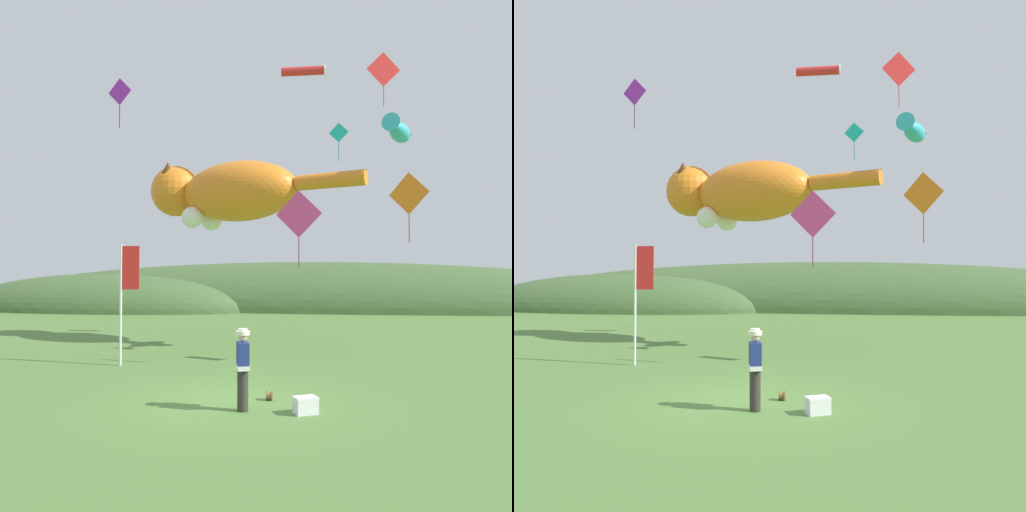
{
  "view_description": "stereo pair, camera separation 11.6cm",
  "coord_description": "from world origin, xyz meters",
  "views": [
    {
      "loc": [
        2.45,
        -11.4,
        3.01
      ],
      "look_at": [
        0.0,
        4.0,
        3.5
      ],
      "focal_mm": 35.0,
      "sensor_mm": 36.0,
      "label": 1
    },
    {
      "loc": [
        2.56,
        -11.38,
        3.01
      ],
      "look_at": [
        0.0,
        4.0,
        3.5
      ],
      "focal_mm": 35.0,
      "sensor_mm": 36.0,
      "label": 2
    }
  ],
  "objects": [
    {
      "name": "kite_diamond_teal",
      "position": [
        2.65,
        12.54,
        9.64
      ],
      "size": [
        0.93,
        0.22,
        1.85
      ],
      "color": "#19BFBF"
    },
    {
      "name": "kite_tube_streamer",
      "position": [
        1.19,
        9.28,
        11.42
      ],
      "size": [
        1.85,
        0.47,
        0.44
      ],
      "color": "red"
    },
    {
      "name": "picnic_cooler",
      "position": [
        1.81,
        -0.72,
        0.18
      ],
      "size": [
        0.58,
        0.52,
        0.36
      ],
      "color": "white",
      "rests_on": "ground"
    },
    {
      "name": "kite_fish_windsock",
      "position": [
        4.74,
        7.11,
        8.13
      ],
      "size": [
        1.39,
        2.49,
        0.74
      ],
      "color": "#33B2CC"
    },
    {
      "name": "kite_spool",
      "position": [
        0.91,
        0.27,
        0.11
      ],
      "size": [
        0.14,
        0.22,
        0.22
      ],
      "color": "olive",
      "rests_on": "ground"
    },
    {
      "name": "kite_giant_cat",
      "position": [
        -2.2,
        9.32,
        6.37
      ],
      "size": [
        9.45,
        4.34,
        2.98
      ],
      "color": "orange"
    },
    {
      "name": "festival_attendant",
      "position": [
        0.46,
        -0.72,
        0.95
      ],
      "size": [
        0.38,
        0.48,
        1.77
      ],
      "color": "#332D28",
      "rests_on": "ground"
    },
    {
      "name": "festival_banner_pole",
      "position": [
        -4.22,
        3.8,
        2.55
      ],
      "size": [
        0.66,
        0.08,
        3.89
      ],
      "color": "silver",
      "rests_on": "ground"
    },
    {
      "name": "kite_diamond_red",
      "position": [
        4.58,
        10.8,
        11.88
      ],
      "size": [
        1.48,
        0.45,
        2.43
      ],
      "color": "red"
    },
    {
      "name": "distant_hill_ridge",
      "position": [
        -2.8,
        29.12,
        0.0
      ],
      "size": [
        60.17,
        14.45,
        7.62
      ],
      "color": "#426033",
      "rests_on": "ground"
    },
    {
      "name": "kite_diamond_pink",
      "position": [
        1.35,
        3.94,
        4.78
      ],
      "size": [
        1.44,
        0.32,
        2.37
      ],
      "color": "#E53F8C"
    },
    {
      "name": "kite_diamond_violet",
      "position": [
        -5.67,
        6.42,
        9.88
      ],
      "size": [
        1.02,
        0.23,
        1.94
      ],
      "color": "purple"
    },
    {
      "name": "kite_diamond_orange",
      "position": [
        4.75,
        4.76,
        5.46
      ],
      "size": [
        1.14,
        0.73,
        2.24
      ],
      "color": "orange"
    },
    {
      "name": "ground_plane",
      "position": [
        0.0,
        0.0,
        0.0
      ],
      "size": [
        120.0,
        120.0,
        0.0
      ],
      "primitive_type": "plane",
      "color": "#517A38"
    }
  ]
}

